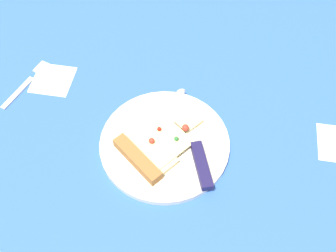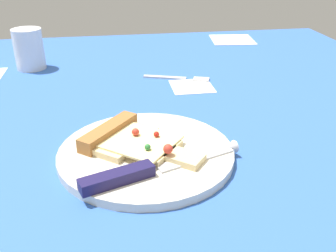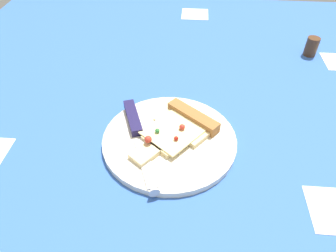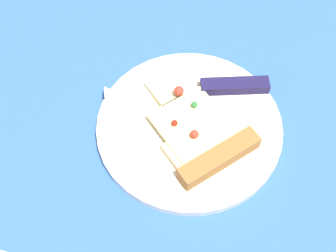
{
  "view_description": "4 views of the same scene",
  "coord_description": "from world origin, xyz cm",
  "px_view_note": "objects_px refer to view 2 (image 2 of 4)",
  "views": [
    {
      "loc": [
        -14.52,
        35.59,
        67.91
      ],
      "look_at": [
        -7.39,
        -7.51,
        3.89
      ],
      "focal_mm": 41.76,
      "sensor_mm": 36.0,
      "label": 1
    },
    {
      "loc": [
        -57.03,
        -0.74,
        30.22
      ],
      "look_at": [
        -4.85,
        -9.02,
        3.86
      ],
      "focal_mm": 41.36,
      "sensor_mm": 36.0,
      "label": 2
    },
    {
      "loc": [
        -3.76,
        -48.53,
        44.31
      ],
      "look_at": [
        -7.47,
        -3.82,
        3.02
      ],
      "focal_mm": 33.35,
      "sensor_mm": 36.0,
      "label": 3
    },
    {
      "loc": [
        27.02,
        2.29,
        57.49
      ],
      "look_at": [
        -4.57,
        -7.71,
        3.66
      ],
      "focal_mm": 50.32,
      "sensor_mm": 36.0,
      "label": 4
    }
  ],
  "objects_px": {
    "fork": "(180,77)",
    "napkin": "(232,39)",
    "knife": "(149,169)",
    "drinking_glass": "(29,49)",
    "plate": "(146,153)",
    "pizza_slice": "(132,141)"
  },
  "relations": [
    {
      "from": "fork",
      "to": "napkin",
      "type": "xyz_separation_m",
      "value": [
        0.33,
        -0.23,
        -0.0
      ]
    },
    {
      "from": "knife",
      "to": "fork",
      "type": "bearing_deg",
      "value": 143.56
    },
    {
      "from": "fork",
      "to": "drinking_glass",
      "type": "bearing_deg",
      "value": -92.71
    },
    {
      "from": "drinking_glass",
      "to": "fork",
      "type": "xyz_separation_m",
      "value": [
        -0.14,
        -0.35,
        -0.05
      ]
    },
    {
      "from": "drinking_glass",
      "to": "napkin",
      "type": "relative_size",
      "value": 0.75
    },
    {
      "from": "drinking_glass",
      "to": "fork",
      "type": "bearing_deg",
      "value": -111.17
    },
    {
      "from": "knife",
      "to": "napkin",
      "type": "xyz_separation_m",
      "value": [
        0.73,
        -0.35,
        -0.02
      ]
    },
    {
      "from": "plate",
      "to": "fork",
      "type": "xyz_separation_m",
      "value": [
        0.34,
        -0.11,
        -0.0
      ]
    },
    {
      "from": "knife",
      "to": "drinking_glass",
      "type": "distance_m",
      "value": 0.58
    },
    {
      "from": "pizza_slice",
      "to": "drinking_glass",
      "type": "bearing_deg",
      "value": -115.49
    },
    {
      "from": "plate",
      "to": "drinking_glass",
      "type": "bearing_deg",
      "value": 26.64
    },
    {
      "from": "plate",
      "to": "drinking_glass",
      "type": "height_order",
      "value": "drinking_glass"
    },
    {
      "from": "knife",
      "to": "plate",
      "type": "bearing_deg",
      "value": 157.62
    },
    {
      "from": "pizza_slice",
      "to": "fork",
      "type": "relative_size",
      "value": 1.22
    },
    {
      "from": "plate",
      "to": "pizza_slice",
      "type": "xyz_separation_m",
      "value": [
        0.02,
        0.02,
        0.01
      ]
    },
    {
      "from": "pizza_slice",
      "to": "napkin",
      "type": "bearing_deg",
      "value": -170.15
    },
    {
      "from": "plate",
      "to": "fork",
      "type": "height_order",
      "value": "plate"
    },
    {
      "from": "plate",
      "to": "fork",
      "type": "bearing_deg",
      "value": -18.84
    },
    {
      "from": "fork",
      "to": "napkin",
      "type": "distance_m",
      "value": 0.41
    },
    {
      "from": "knife",
      "to": "napkin",
      "type": "height_order",
      "value": "knife"
    },
    {
      "from": "fork",
      "to": "pizza_slice",
      "type": "bearing_deg",
      "value": -4.36
    },
    {
      "from": "knife",
      "to": "fork",
      "type": "relative_size",
      "value": 1.54
    }
  ]
}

